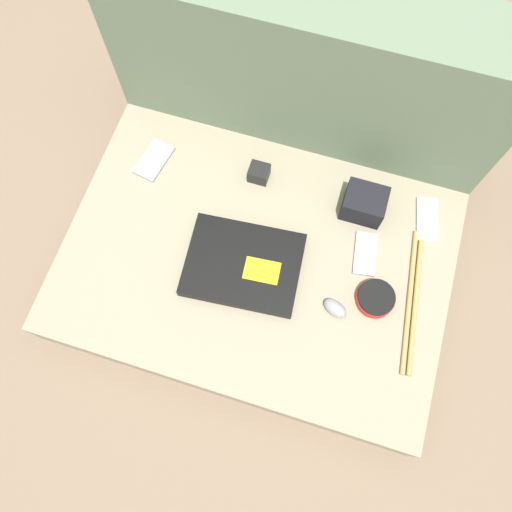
% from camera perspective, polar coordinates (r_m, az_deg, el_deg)
% --- Properties ---
extents(ground_plane, '(8.00, 8.00, 0.00)m').
position_cam_1_polar(ground_plane, '(1.42, -0.00, -1.95)').
color(ground_plane, '#7A6651').
extents(couch_seat, '(1.01, 0.70, 0.12)m').
position_cam_1_polar(couch_seat, '(1.36, -0.00, -1.16)').
color(couch_seat, gray).
rests_on(couch_seat, ground_plane).
extents(couch_backrest, '(1.01, 0.20, 0.56)m').
position_cam_1_polar(couch_backrest, '(1.39, 5.84, 19.00)').
color(couch_backrest, '#60755B').
rests_on(couch_backrest, ground_plane).
extents(laptop, '(0.31, 0.25, 0.03)m').
position_cam_1_polar(laptop, '(1.28, -1.45, -1.01)').
color(laptop, black).
rests_on(laptop, couch_seat).
extents(computer_mouse, '(0.07, 0.06, 0.03)m').
position_cam_1_polar(computer_mouse, '(1.27, 9.03, -5.91)').
color(computer_mouse, gray).
rests_on(computer_mouse, couch_seat).
extents(speaker_puck, '(0.10, 0.10, 0.03)m').
position_cam_1_polar(speaker_puck, '(1.29, 13.49, -4.73)').
color(speaker_puck, red).
rests_on(speaker_puck, couch_seat).
extents(phone_silver, '(0.08, 0.13, 0.01)m').
position_cam_1_polar(phone_silver, '(1.42, 18.96, 3.96)').
color(phone_silver, silver).
rests_on(phone_silver, couch_seat).
extents(phone_black, '(0.09, 0.13, 0.01)m').
position_cam_1_polar(phone_black, '(1.45, -11.60, 10.68)').
color(phone_black, '#99999E').
rests_on(phone_black, couch_seat).
extents(phone_small, '(0.07, 0.12, 0.01)m').
position_cam_1_polar(phone_small, '(1.33, 12.34, 0.24)').
color(phone_small, '#B7B7BC').
rests_on(phone_small, couch_seat).
extents(camera_pouch, '(0.11, 0.09, 0.08)m').
position_cam_1_polar(camera_pouch, '(1.35, 12.25, 5.89)').
color(camera_pouch, black).
rests_on(camera_pouch, couch_seat).
extents(charger_brick, '(0.05, 0.05, 0.05)m').
position_cam_1_polar(charger_brick, '(1.38, 0.34, 9.47)').
color(charger_brick, black).
rests_on(charger_brick, couch_seat).
extents(drumstick_pair, '(0.07, 0.38, 0.01)m').
position_cam_1_polar(drumstick_pair, '(1.33, 17.46, -4.83)').
color(drumstick_pair, tan).
rests_on(drumstick_pair, couch_seat).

